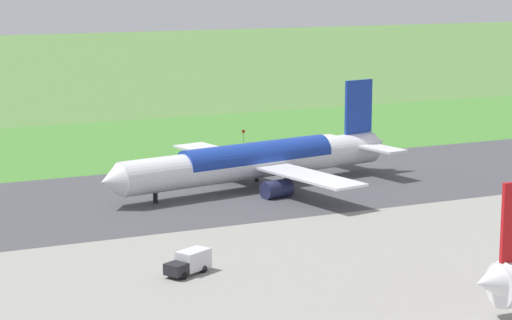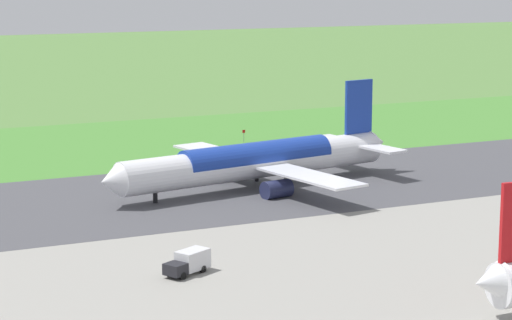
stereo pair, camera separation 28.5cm
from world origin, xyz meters
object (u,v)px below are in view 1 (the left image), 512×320
object	(u,v)px
no_stopping_sign	(243,135)
traffic_cone_orange	(225,147)
airliner_main	(258,161)
service_truck_baggage	(189,262)

from	to	relation	value
no_stopping_sign	traffic_cone_orange	world-z (taller)	no_stopping_sign
airliner_main	traffic_cone_orange	distance (m)	36.84
no_stopping_sign	traffic_cone_orange	bearing A→B (deg)	37.77
airliner_main	service_truck_baggage	bearing A→B (deg)	55.24
no_stopping_sign	traffic_cone_orange	distance (m)	7.83
airliner_main	no_stopping_sign	distance (m)	43.14
service_truck_baggage	traffic_cone_orange	distance (m)	82.51
service_truck_baggage	no_stopping_sign	size ratio (longest dim) A/B	2.45
service_truck_baggage	traffic_cone_orange	bearing A→B (deg)	-116.22
traffic_cone_orange	airliner_main	bearing A→B (deg)	74.80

